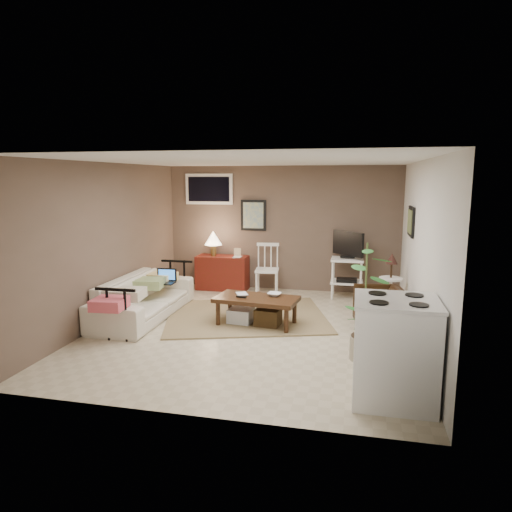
% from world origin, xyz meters
% --- Properties ---
extents(floor, '(5.00, 5.00, 0.00)m').
position_xyz_m(floor, '(0.00, 0.00, 0.00)').
color(floor, '#C1B293').
rests_on(floor, ground).
extents(art_back, '(0.50, 0.03, 0.60)m').
position_xyz_m(art_back, '(-0.55, 2.48, 1.45)').
color(art_back, black).
extents(art_right, '(0.03, 0.60, 0.45)m').
position_xyz_m(art_right, '(2.23, 1.05, 1.52)').
color(art_right, black).
extents(window, '(0.96, 0.03, 0.60)m').
position_xyz_m(window, '(-1.45, 2.48, 1.95)').
color(window, white).
extents(rug, '(2.93, 2.61, 0.02)m').
position_xyz_m(rug, '(-0.24, 0.57, 0.01)').
color(rug, '#8C7C51').
rests_on(rug, floor).
extents(coffee_table, '(1.27, 0.76, 0.46)m').
position_xyz_m(coffee_table, '(0.01, 0.19, 0.25)').
color(coffee_table, '#3C1E10').
rests_on(coffee_table, floor).
extents(sofa, '(0.64, 2.18, 0.85)m').
position_xyz_m(sofa, '(-1.80, 0.21, 0.43)').
color(sofa, beige).
rests_on(sofa, floor).
extents(sofa_pillows, '(0.42, 2.07, 0.15)m').
position_xyz_m(sofa_pillows, '(-1.75, -0.04, 0.52)').
color(sofa_pillows, beige).
rests_on(sofa_pillows, sofa).
extents(sofa_end_rails, '(0.59, 2.17, 0.73)m').
position_xyz_m(sofa_end_rails, '(-1.67, 0.21, 0.37)').
color(sofa_end_rails, black).
rests_on(sofa_end_rails, floor).
extents(laptop, '(0.33, 0.24, 0.23)m').
position_xyz_m(laptop, '(-1.59, 0.58, 0.55)').
color(laptop, black).
rests_on(laptop, sofa).
extents(red_console, '(1.00, 0.44, 1.15)m').
position_xyz_m(red_console, '(-1.14, 2.23, 0.40)').
color(red_console, maroon).
rests_on(red_console, floor).
extents(spindle_chair, '(0.47, 0.47, 0.94)m').
position_xyz_m(spindle_chair, '(-0.21, 2.12, 0.44)').
color(spindle_chair, white).
rests_on(spindle_chair, floor).
extents(tv_stand, '(0.57, 0.54, 1.22)m').
position_xyz_m(tv_stand, '(1.28, 2.11, 0.65)').
color(tv_stand, white).
rests_on(tv_stand, floor).
extents(side_table, '(0.37, 0.37, 0.99)m').
position_xyz_m(side_table, '(1.99, 1.21, 0.62)').
color(side_table, white).
rests_on(side_table, floor).
extents(armchair, '(0.71, 0.75, 0.68)m').
position_xyz_m(armchair, '(1.78, 0.42, 0.34)').
color(armchair, black).
rests_on(armchair, floor).
extents(potted_plant, '(0.36, 0.36, 1.45)m').
position_xyz_m(potted_plant, '(1.55, -0.79, 0.77)').
color(potted_plant, gray).
rests_on(potted_plant, floor).
extents(stove, '(0.80, 0.74, 1.04)m').
position_xyz_m(stove, '(1.83, -1.77, 0.52)').
color(stove, white).
rests_on(stove, floor).
extents(bowl, '(0.21, 0.07, 0.20)m').
position_xyz_m(bowl, '(0.26, 0.32, 0.53)').
color(bowl, '#3C1E10').
rests_on(bowl, coffee_table).
extents(book_table, '(0.15, 0.08, 0.22)m').
position_xyz_m(book_table, '(-0.31, 0.26, 0.54)').
color(book_table, '#3C1E10').
rests_on(book_table, coffee_table).
extents(book_console, '(0.15, 0.02, 0.21)m').
position_xyz_m(book_console, '(-0.87, 2.13, 0.77)').
color(book_console, '#3C1E10').
rests_on(book_console, red_console).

